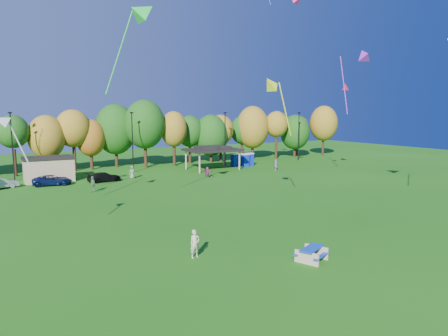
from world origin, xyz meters
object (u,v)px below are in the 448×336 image
porta_potties (243,160)px  picnic_table (312,253)px  kite_flyer (195,244)px  car_d (104,177)px  car_c (52,180)px

porta_potties → picnic_table: (-19.67, -39.24, -0.62)m
porta_potties → picnic_table: size_ratio=1.57×
porta_potties → kite_flyer: porta_potties is taller
car_d → car_c: bearing=78.8°
porta_potties → car_c: porta_potties is taller
kite_flyer → car_d: kite_flyer is taller
picnic_table → car_c: 37.14m
kite_flyer → car_c: (-4.82, 31.54, -0.25)m
porta_potties → car_c: size_ratio=0.81×
porta_potties → car_d: porta_potties is taller
picnic_table → car_c: (-10.81, 35.53, 0.16)m
porta_potties → picnic_table: 43.90m
picnic_table → car_d: 35.24m
kite_flyer → car_d: size_ratio=0.41×
picnic_table → porta_potties: bearing=39.8°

